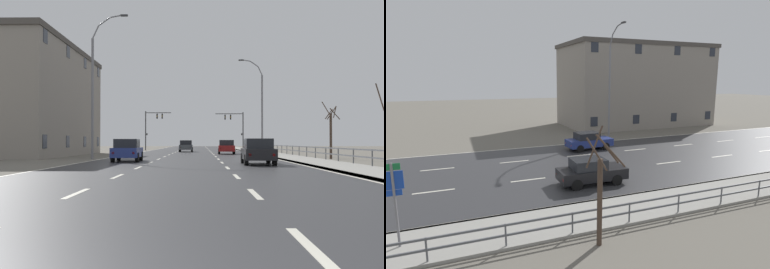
% 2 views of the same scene
% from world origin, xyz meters
% --- Properties ---
extents(guardrail, '(0.07, 39.90, 1.00)m').
position_xyz_m(guardrail, '(9.85, 27.58, 0.71)').
color(guardrail, '#515459').
rests_on(guardrail, ground).
extents(street_lamp_left_bank, '(2.89, 0.24, 11.48)m').
position_xyz_m(street_lamp_left_bank, '(-7.41, 29.08, 5.58)').
color(street_lamp_left_bank, slate).
rests_on(street_lamp_left_bank, ground).
extents(highway_sign, '(0.09, 0.68, 3.33)m').
position_xyz_m(highway_sign, '(8.39, 11.96, 2.14)').
color(highway_sign, slate).
rests_on(highway_sign, ground).
extents(car_near_left, '(1.96, 4.16, 1.57)m').
position_xyz_m(car_near_left, '(-4.14, 25.22, 0.80)').
color(car_near_left, navy).
rests_on(car_near_left, ground).
extents(car_distant, '(1.92, 4.14, 1.57)m').
position_xyz_m(car_distant, '(4.38, 21.59, 0.80)').
color(car_distant, black).
rests_on(car_distant, ground).
extents(brick_building, '(10.28, 19.89, 10.87)m').
position_xyz_m(brick_building, '(-16.45, 37.70, 5.44)').
color(brick_building, gray).
rests_on(brick_building, ground).
extents(bare_tree_near, '(1.19, 1.34, 4.56)m').
position_xyz_m(bare_tree_near, '(10.93, 18.99, 2.06)').
color(bare_tree_near, '#423328').
rests_on(bare_tree_near, ground).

